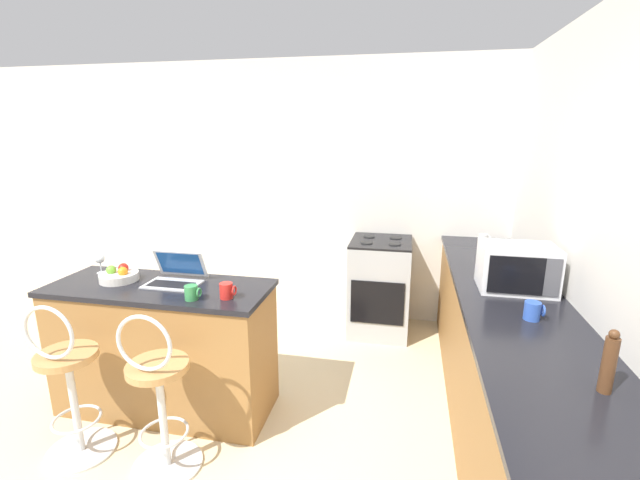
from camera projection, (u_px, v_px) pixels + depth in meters
The scene contains 15 objects.
wall_back at pixel (301, 192), 4.42m from camera, with size 12.00×0.06×2.60m.
breakfast_bar at pixel (165, 347), 2.96m from camera, with size 1.49×0.58×0.92m.
counter_right at pixel (504, 361), 2.79m from camera, with size 0.66×3.11×0.92m.
bar_stool_near at pixel (69, 385), 2.50m from camera, with size 0.40×0.40×1.00m.
bar_stool_far at pixel (159, 398), 2.39m from camera, with size 0.40×0.40×1.00m.
laptop at pixel (176, 275), 2.89m from camera, with size 0.36×0.28×0.21m.
microwave at pixel (517, 268), 2.74m from camera, with size 0.46×0.33×0.30m.
stove_range at pixel (380, 286), 4.12m from camera, with size 0.56×0.61×0.92m.
pepper_mill at pixel (609, 363), 1.66m from camera, with size 0.05×0.05×0.27m.
fruit_bowl at pixel (119, 275), 2.93m from camera, with size 0.25×0.25×0.11m.
wine_glass_tall at pixel (100, 260), 3.07m from camera, with size 0.07×0.07×0.14m.
mug_blue at pixel (533, 311), 2.32m from camera, with size 0.10×0.09×0.10m.
mug_red at pixel (227, 291), 2.62m from camera, with size 0.10×0.08×0.10m.
mug_white at pixel (483, 239), 3.90m from camera, with size 0.10×0.08×0.09m.
mug_green at pixel (192, 293), 2.60m from camera, with size 0.10×0.08×0.09m.
Camera 1 is at (1.09, -1.66, 1.92)m, focal length 24.00 mm.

